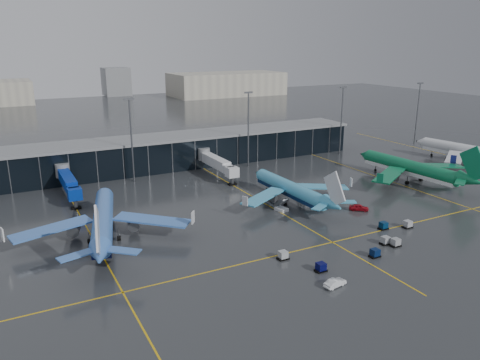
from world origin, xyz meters
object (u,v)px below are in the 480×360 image
airliner_arkefly (102,208)px  service_van_red (359,207)px  airliner_ba (468,144)px  baggage_carts (367,243)px  service_van_white (335,283)px  airliner_klm_near (290,180)px  airliner_aer_lingus (410,159)px  mobile_airstair (281,208)px

airliner_arkefly → service_van_red: (61.04, -12.48, -6.03)m
airliner_ba → service_van_red: (-67.26, -20.53, -6.09)m
airliner_arkefly → baggage_carts: size_ratio=1.22×
baggage_carts → service_van_white: bearing=-148.3°
airliner_klm_near → service_van_white: 45.73m
airliner_aer_lingus → mobile_airstair: size_ratio=12.72×
mobile_airstair → airliner_klm_near: bearing=28.5°
airliner_aer_lingus → airliner_ba: 36.46m
airliner_klm_near → service_van_white: bearing=-114.4°
airliner_klm_near → airliner_arkefly: bearing=-179.4°
airliner_aer_lingus → airliner_ba: bearing=7.9°
airliner_arkefly → service_van_white: (31.02, -40.36, -6.12)m
airliner_arkefly → airliner_aer_lingus: airliner_aer_lingus is taller
airliner_arkefly → service_van_red: size_ratio=9.21×
airliner_aer_lingus → service_van_white: size_ratio=10.32×
airliner_arkefly → airliner_ba: (128.30, 8.05, 0.06)m
service_van_red → airliner_arkefly: bearing=117.3°
mobile_airstair → service_van_white: bearing=-120.3°
airliner_ba → service_van_red: size_ratio=9.30×
airliner_klm_near → baggage_carts: 32.00m
airliner_klm_near → airliner_aer_lingus: bearing=-1.4°
airliner_ba → mobile_airstair: airliner_ba is taller
airliner_ba → airliner_klm_near: bearing=176.4°
airliner_aer_lingus → airliner_ba: (35.75, 7.15, -0.08)m
airliner_arkefly → airliner_ba: airliner_ba is taller
airliner_arkefly → baggage_carts: 56.59m
airliner_aer_lingus → service_van_red: 34.78m
service_van_red → service_van_white: (-30.02, -27.89, -0.10)m
airliner_ba → baggage_carts: bearing=-163.2°
airliner_klm_near → service_van_red: size_ratio=8.16×
service_van_red → service_van_white: service_van_red is taller
service_van_white → airliner_klm_near: bearing=-33.0°
airliner_klm_near → service_van_red: (11.88, -13.75, -5.24)m
airliner_klm_near → service_van_red: 18.91m
service_van_red → airliner_aer_lingus: bearing=-28.1°
mobile_airstair → airliner_aer_lingus: bearing=-6.5°
airliner_ba → mobile_airstair: 85.79m
airliner_aer_lingus → airliner_ba: airliner_aer_lingus is taller
baggage_carts → service_van_white: baggage_carts is taller
airliner_ba → service_van_white: (-97.29, -48.41, -6.19)m
airliner_ba → baggage_carts: airliner_ba is taller
airliner_klm_near → airliner_ba: airliner_ba is taller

